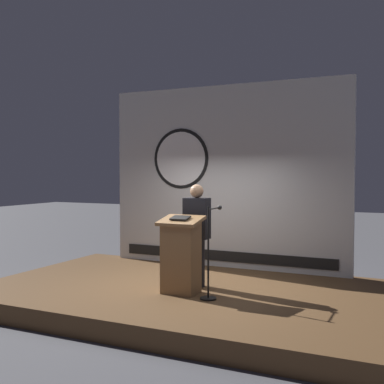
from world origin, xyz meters
TOP-DOWN VIEW (x-y plane):
  - ground_plane at (0.00, 0.00)m, footprint 40.00×40.00m
  - stage_platform at (0.00, 0.00)m, footprint 6.40×4.00m
  - banner_display at (-0.02, 1.85)m, footprint 4.83×0.12m
  - podium at (0.14, -0.36)m, footprint 0.64×0.50m
  - speaker_person at (0.19, 0.12)m, footprint 0.40×0.26m
  - microphone_stand at (0.66, -0.45)m, footprint 0.24×0.60m

SIDE VIEW (x-z plane):
  - ground_plane at x=0.00m, z-range 0.00..0.00m
  - stage_platform at x=0.00m, z-range 0.00..0.30m
  - microphone_stand at x=0.66m, z-range 0.10..1.46m
  - podium at x=0.14m, z-range 0.29..1.48m
  - speaker_person at x=0.19m, z-range 0.32..1.98m
  - banner_display at x=-0.02m, z-range 0.29..3.84m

